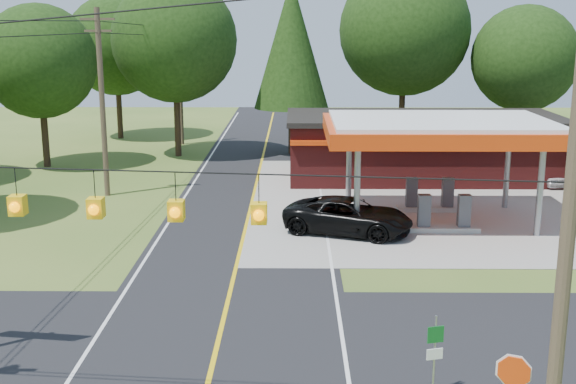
{
  "coord_description": "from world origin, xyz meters",
  "views": [
    {
      "loc": [
        2.27,
        -20.29,
        9.24
      ],
      "look_at": [
        2.0,
        7.0,
        2.8
      ],
      "focal_mm": 45.0,
      "sensor_mm": 36.0,
      "label": 1
    }
  ],
  "objects_px": {
    "sedan_car": "(547,174)",
    "gas_canopy": "(440,132)",
    "suv_car": "(348,216)",
    "octagonal_stop_sign": "(513,380)"
  },
  "relations": [
    {
      "from": "sedan_car",
      "to": "gas_canopy",
      "type": "bearing_deg",
      "value": -141.5
    },
    {
      "from": "gas_canopy",
      "to": "suv_car",
      "type": "height_order",
      "value": "gas_canopy"
    },
    {
      "from": "suv_car",
      "to": "octagonal_stop_sign",
      "type": "relative_size",
      "value": 2.47
    },
    {
      "from": "suv_car",
      "to": "octagonal_stop_sign",
      "type": "height_order",
      "value": "octagonal_stop_sign"
    },
    {
      "from": "gas_canopy",
      "to": "sedan_car",
      "type": "distance_m",
      "value": 11.89
    },
    {
      "from": "suv_car",
      "to": "octagonal_stop_sign",
      "type": "bearing_deg",
      "value": -153.12
    },
    {
      "from": "sedan_car",
      "to": "octagonal_stop_sign",
      "type": "bearing_deg",
      "value": -116.81
    },
    {
      "from": "gas_canopy",
      "to": "suv_car",
      "type": "bearing_deg",
      "value": -153.23
    },
    {
      "from": "suv_car",
      "to": "sedan_car",
      "type": "height_order",
      "value": "suv_car"
    },
    {
      "from": "sedan_car",
      "to": "octagonal_stop_sign",
      "type": "relative_size",
      "value": 1.57
    }
  ]
}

